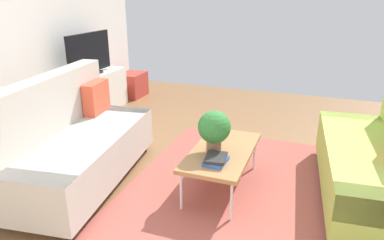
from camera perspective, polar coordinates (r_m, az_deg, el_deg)
The scene contains 16 objects.
ground_plane at distance 3.66m, azimuth 2.76°, elevation -10.75°, with size 7.68×7.68×0.00m, color brown.
area_rug at distance 3.58m, azimuth 7.58°, elevation -11.59°, with size 2.90×2.20×0.01m, color #9E4C42.
couch_beige at distance 3.75m, azimuth -18.32°, elevation -3.47°, with size 2.00×1.09×1.10m.
couch_green at distance 3.67m, azimuth 28.20°, elevation -5.38°, with size 1.96×1.00×1.10m.
coffee_table at distance 3.48m, azimuth 4.85°, elevation -5.21°, with size 1.10×0.56×0.42m.
tv_console at distance 5.88m, azimuth -15.72°, elevation 4.01°, with size 1.40×0.44×0.64m, color silver.
tv at distance 5.74m, azimuth -16.15°, elevation 10.06°, with size 1.00×0.20×0.64m.
storage_trunk at distance 6.74m, azimuth -9.53°, elevation 5.61°, with size 0.52×0.40×0.44m, color #B2382D.
potted_plant at distance 3.31m, azimuth 3.59°, elevation -1.39°, with size 0.31×0.31×0.42m.
table_book_0 at distance 3.21m, azimuth 3.83°, elevation -6.59°, with size 0.24×0.18×0.04m, color #3359B2.
table_book_1 at distance 3.19m, azimuth 3.85°, elevation -6.06°, with size 0.24×0.18×0.03m, color #262626.
vase_0 at distance 5.38m, azimuth -20.15°, elevation 6.58°, with size 0.09×0.09×0.18m, color #B24C4C.
vase_1 at distance 5.49m, azimuth -19.18°, elevation 6.97°, with size 0.10×0.10×0.19m, color #33B29E.
bottle_0 at distance 5.55m, azimuth -17.43°, elevation 7.41°, with size 0.04×0.04×0.21m, color #3359B2.
bottle_1 at distance 5.63m, azimuth -16.81°, elevation 7.31°, with size 0.05×0.05×0.14m, color silver.
bottle_2 at distance 5.70m, azimuth -16.24°, elevation 7.99°, with size 0.06×0.06×0.23m, color red.
Camera 1 is at (-3.00, -0.94, 1.88)m, focal length 33.21 mm.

